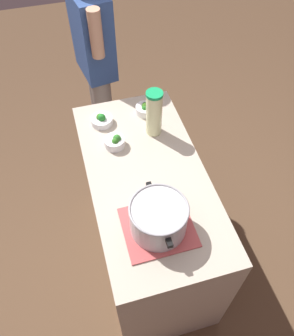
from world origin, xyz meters
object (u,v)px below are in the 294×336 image
Objects in this scene: broccoli_bowl_back at (115,142)px; broccoli_bowl_center at (102,120)px; person_cook at (97,69)px; broccoli_bowl_front at (145,109)px; lemonade_pitcher at (154,113)px; cooking_pot at (159,217)px.

broccoli_bowl_center is at bearing 10.49° from broccoli_bowl_back.
person_cook is (0.57, -0.07, -0.05)m from broccoli_bowl_center.
broccoli_bowl_front is 0.33m from broccoli_bowl_back.
broccoli_bowl_center is at bearing 61.51° from lemonade_pitcher.
cooking_pot reaches higher than broccoli_bowl_back.
broccoli_bowl_front is (0.17, 0.00, -0.12)m from lemonade_pitcher.
lemonade_pitcher is 0.77m from person_cook.
person_cook is at bearing 2.01° from cooking_pot.
broccoli_bowl_back is 0.77m from person_cook.
broccoli_bowl_front is 0.28m from broccoli_bowl_center.
lemonade_pitcher is 0.34m from broccoli_bowl_center.
broccoli_bowl_back is at bearing -169.51° from broccoli_bowl_center.
broccoli_bowl_center is (0.77, 0.12, -0.07)m from cooking_pot.
person_cook is (1.34, 0.05, -0.12)m from cooking_pot.
broccoli_bowl_center is 0.08× the size of person_cook.
broccoli_bowl_front is 0.91× the size of broccoli_bowl_center.
person_cook reaches higher than broccoli_bowl_center.
broccoli_bowl_center is 1.12× the size of broccoli_bowl_back.
lemonade_pitcher is 0.27m from broccoli_bowl_back.
broccoli_bowl_back is (-0.05, 0.24, -0.12)m from lemonade_pitcher.
cooking_pot is 0.78m from broccoli_bowl_center.
person_cook is (0.55, 0.21, -0.05)m from broccoli_bowl_front.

